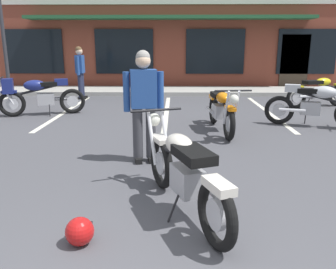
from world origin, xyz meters
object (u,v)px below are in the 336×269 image
motorcycle_silver_naked (37,94)px  motorcycle_foreground_classic (183,171)px  person_in_shorts_foreground (80,69)px  helmet_on_pavement (80,231)px  motorcycle_red_sportbike (221,109)px  motorcycle_black_cruiser (321,103)px  motorcycle_green_cafe_racer (319,91)px  person_in_black_shirt (144,100)px

motorcycle_silver_naked → motorcycle_foreground_classic: bearing=-55.4°
person_in_shorts_foreground → helmet_on_pavement: person_in_shorts_foreground is taller
motorcycle_foreground_classic → person_in_shorts_foreground: (-3.16, 7.85, 0.49)m
motorcycle_red_sportbike → motorcycle_silver_naked: size_ratio=1.03×
motorcycle_black_cruiser → person_in_shorts_foreground: bearing=148.2°
motorcycle_red_sportbike → person_in_shorts_foreground: 5.90m
motorcycle_red_sportbike → helmet_on_pavement: motorcycle_red_sportbike is taller
motorcycle_green_cafe_racer → person_in_shorts_foreground: (-7.12, 1.44, 0.49)m
motorcycle_silver_naked → helmet_on_pavement: bearing=-65.9°
motorcycle_green_cafe_racer → motorcycle_silver_naked: bearing=-170.3°
motorcycle_black_cruiser → person_in_black_shirt: 4.32m
motorcycle_black_cruiser → motorcycle_silver_naked: 6.67m
motorcycle_foreground_classic → person_in_black_shirt: bearing=108.7°
motorcycle_silver_naked → motorcycle_green_cafe_racer: same height
motorcycle_foreground_classic → helmet_on_pavement: (-0.94, -0.67, -0.33)m
motorcycle_green_cafe_racer → helmet_on_pavement: 8.62m
motorcycle_red_sportbike → person_in_shorts_foreground: size_ratio=1.26×
motorcycle_silver_naked → motorcycle_black_cruiser: bearing=-9.8°
motorcycle_green_cafe_racer → person_in_shorts_foreground: 7.28m
motorcycle_red_sportbike → motorcycle_black_cruiser: 2.24m
motorcycle_black_cruiser → person_in_shorts_foreground: 7.30m
motorcycle_red_sportbike → person_in_black_shirt: (-1.40, -1.90, 0.49)m
motorcycle_red_sportbike → motorcycle_silver_naked: bearing=160.1°
motorcycle_foreground_classic → motorcycle_silver_naked: (-3.54, 5.13, 0.07)m
motorcycle_green_cafe_racer → helmet_on_pavement: size_ratio=7.81×
motorcycle_red_sportbike → motorcycle_silver_naked: 4.66m
motorcycle_foreground_classic → motorcycle_green_cafe_racer: same height
motorcycle_silver_naked → person_in_shorts_foreground: person_in_shorts_foreground is taller
motorcycle_silver_naked → person_in_black_shirt: 4.61m
helmet_on_pavement → person_in_shorts_foreground: bearing=104.6°
motorcycle_silver_naked → person_in_black_shirt: size_ratio=1.22×
motorcycle_black_cruiser → person_in_black_shirt: person_in_black_shirt is taller
person_in_shorts_foreground → person_in_black_shirt: bearing=-67.2°
person_in_black_shirt → helmet_on_pavement: size_ratio=6.44×
helmet_on_pavement → motorcycle_silver_naked: bearing=114.1°
motorcycle_black_cruiser → motorcycle_green_cafe_racer: 2.58m
motorcycle_foreground_classic → motorcycle_red_sportbike: (0.85, 3.55, 0.00)m
motorcycle_red_sportbike → person_in_black_shirt: bearing=-126.5°
motorcycle_red_sportbike → person_in_black_shirt: size_ratio=1.26×
motorcycle_silver_naked → helmet_on_pavement: (2.59, -5.80, -0.40)m
motorcycle_red_sportbike → motorcycle_silver_naked: same height
motorcycle_black_cruiser → person_in_shorts_foreground: (-6.19, 3.85, 0.42)m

